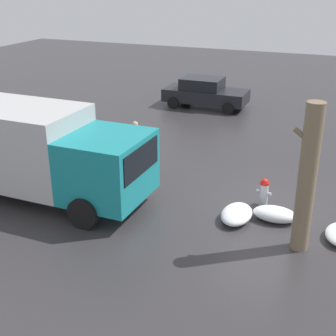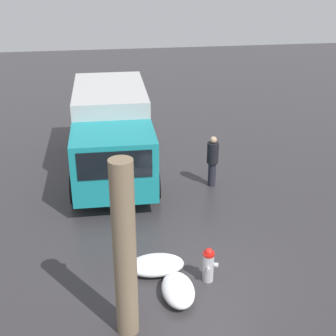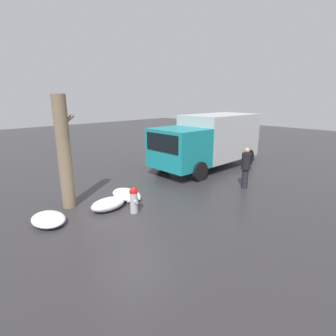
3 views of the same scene
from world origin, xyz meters
The scene contains 7 objects.
ground_plane centered at (0.00, 0.00, 0.00)m, with size 60.00×60.00×0.00m, color #333033.
fire_hydrant centered at (0.00, 0.00, 0.46)m, with size 0.47×0.38×0.89m.
tree_trunk centered at (-1.33, 2.00, 1.94)m, with size 0.69×0.45×3.85m.
delivery_truck centered at (6.54, 1.92, 1.54)m, with size 6.57×2.85×2.84m.
pedestrian centered at (4.90, -1.28, 0.95)m, with size 0.38×0.38×1.75m.
snow_pile_by_hydrant centered at (-0.50, 0.81, 0.20)m, with size 1.24×0.74×0.41m.
snow_pile_curbside centered at (0.53, 1.17, 0.18)m, with size 0.86×1.37×0.37m.
Camera 2 is at (-8.78, 2.31, 7.11)m, focal length 50.00 mm.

